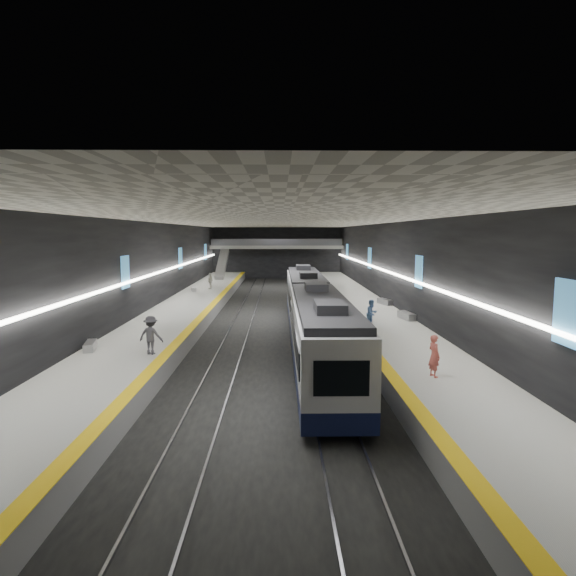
{
  "coord_description": "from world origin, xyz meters",
  "views": [
    {
      "loc": [
        0.49,
        -40.4,
        7.1
      ],
      "look_at": [
        1.2,
        2.48,
        2.2
      ],
      "focal_mm": 30.0,
      "sensor_mm": 36.0,
      "label": 1
    }
  ],
  "objects_px": {
    "bench_left_near": "(90,346)",
    "bench_left_far": "(194,289)",
    "escalator": "(222,264)",
    "passenger_right_a": "(434,356)",
    "train": "(312,310)",
    "passenger_right_b": "(372,314)",
    "passenger_left_a": "(210,281)",
    "bench_right_near": "(406,316)",
    "passenger_left_b": "(151,335)",
    "bench_right_far": "(385,302)"
  },
  "relations": [
    {
      "from": "bench_left_near",
      "to": "bench_left_far",
      "type": "height_order",
      "value": "bench_left_far"
    },
    {
      "from": "escalator",
      "to": "passenger_right_a",
      "type": "xyz_separation_m",
      "value": [
        14.52,
        -46.59,
        -0.99
      ]
    },
    {
      "from": "train",
      "to": "passenger_right_b",
      "type": "relative_size",
      "value": 16.67
    },
    {
      "from": "passenger_right_a",
      "to": "passenger_right_b",
      "type": "bearing_deg",
      "value": -13.53
    },
    {
      "from": "escalator",
      "to": "passenger_left_a",
      "type": "relative_size",
      "value": 4.5
    },
    {
      "from": "passenger_right_b",
      "to": "passenger_left_a",
      "type": "distance_m",
      "value": 25.57
    },
    {
      "from": "passenger_right_b",
      "to": "passenger_left_a",
      "type": "relative_size",
      "value": 1.01
    },
    {
      "from": "train",
      "to": "bench_right_near",
      "type": "height_order",
      "value": "train"
    },
    {
      "from": "bench_right_near",
      "to": "passenger_right_b",
      "type": "bearing_deg",
      "value": -145.23
    },
    {
      "from": "passenger_left_a",
      "to": "passenger_left_b",
      "type": "relative_size",
      "value": 0.92
    },
    {
      "from": "bench_left_far",
      "to": "passenger_right_b",
      "type": "bearing_deg",
      "value": -66.4
    },
    {
      "from": "bench_right_near",
      "to": "passenger_left_a",
      "type": "xyz_separation_m",
      "value": [
        -16.64,
        18.75,
        0.64
      ]
    },
    {
      "from": "bench_right_far",
      "to": "passenger_right_a",
      "type": "xyz_separation_m",
      "value": [
        -2.48,
        -20.88,
        0.67
      ]
    },
    {
      "from": "train",
      "to": "passenger_left_b",
      "type": "bearing_deg",
      "value": -142.98
    },
    {
      "from": "escalator",
      "to": "bench_left_far",
      "type": "xyz_separation_m",
      "value": [
        -1.19,
        -15.59,
        -1.69
      ]
    },
    {
      "from": "bench_left_far",
      "to": "passenger_right_a",
      "type": "relative_size",
      "value": 0.95
    },
    {
      "from": "bench_left_far",
      "to": "passenger_right_b",
      "type": "xyz_separation_m",
      "value": [
        15.14,
        -20.08,
        0.69
      ]
    },
    {
      "from": "passenger_right_a",
      "to": "passenger_left_a",
      "type": "xyz_separation_m",
      "value": [
        -14.16,
        32.58,
        -0.02
      ]
    },
    {
      "from": "passenger_right_b",
      "to": "bench_right_near",
      "type": "bearing_deg",
      "value": 6.17
    },
    {
      "from": "bench_left_near",
      "to": "bench_right_near",
      "type": "xyz_separation_m",
      "value": [
        19.0,
        8.74,
        0.04
      ]
    },
    {
      "from": "escalator",
      "to": "passenger_right_b",
      "type": "distance_m",
      "value": 38.32
    },
    {
      "from": "bench_right_far",
      "to": "bench_left_far",
      "type": "bearing_deg",
      "value": 134.56
    },
    {
      "from": "passenger_left_b",
      "to": "bench_left_near",
      "type": "bearing_deg",
      "value": -3.83
    },
    {
      "from": "bench_right_near",
      "to": "passenger_right_b",
      "type": "distance_m",
      "value": 4.27
    },
    {
      "from": "bench_left_far",
      "to": "passenger_left_b",
      "type": "relative_size",
      "value": 0.89
    },
    {
      "from": "bench_left_far",
      "to": "bench_right_near",
      "type": "height_order",
      "value": "bench_right_near"
    },
    {
      "from": "passenger_left_a",
      "to": "passenger_left_b",
      "type": "height_order",
      "value": "passenger_left_b"
    },
    {
      "from": "escalator",
      "to": "passenger_left_b",
      "type": "bearing_deg",
      "value": -88.02
    },
    {
      "from": "bench_left_far",
      "to": "escalator",
      "type": "bearing_deg",
      "value": 72.24
    },
    {
      "from": "bench_left_near",
      "to": "passenger_right_a",
      "type": "distance_m",
      "value": 17.3
    },
    {
      "from": "passenger_left_b",
      "to": "bench_right_far",
      "type": "bearing_deg",
      "value": -120.55
    },
    {
      "from": "train",
      "to": "passenger_right_b",
      "type": "xyz_separation_m",
      "value": [
        3.95,
        0.38,
        -0.29
      ]
    },
    {
      "from": "train",
      "to": "passenger_left_a",
      "type": "distance_m",
      "value": 24.07
    },
    {
      "from": "train",
      "to": "passenger_right_a",
      "type": "bearing_deg",
      "value": -66.76
    },
    {
      "from": "train",
      "to": "passenger_right_a",
      "type": "distance_m",
      "value": 11.46
    },
    {
      "from": "bench_left_far",
      "to": "bench_right_near",
      "type": "relative_size",
      "value": 0.85
    },
    {
      "from": "bench_right_far",
      "to": "passenger_left_a",
      "type": "distance_m",
      "value": 20.35
    },
    {
      "from": "bench_right_far",
      "to": "passenger_left_a",
      "type": "relative_size",
      "value": 1.09
    },
    {
      "from": "bench_right_near",
      "to": "escalator",
      "type": "bearing_deg",
      "value": 108.52
    },
    {
      "from": "train",
      "to": "bench_left_far",
      "type": "distance_m",
      "value": 23.35
    },
    {
      "from": "bench_right_far",
      "to": "passenger_right_a",
      "type": "height_order",
      "value": "passenger_right_a"
    },
    {
      "from": "bench_right_near",
      "to": "bench_right_far",
      "type": "bearing_deg",
      "value": 81.09
    },
    {
      "from": "train",
      "to": "passenger_right_b",
      "type": "height_order",
      "value": "train"
    },
    {
      "from": "bench_right_near",
      "to": "bench_left_near",
      "type": "bearing_deg",
      "value": -164.22
    },
    {
      "from": "bench_left_far",
      "to": "passenger_left_b",
      "type": "xyz_separation_m",
      "value": [
        2.66,
        -26.9,
        0.76
      ]
    },
    {
      "from": "bench_right_near",
      "to": "passenger_right_a",
      "type": "xyz_separation_m",
      "value": [
        -2.48,
        -13.83,
        0.66
      ]
    },
    {
      "from": "bench_left_near",
      "to": "passenger_right_b",
      "type": "distance_m",
      "value": 16.99
    },
    {
      "from": "bench_right_near",
      "to": "passenger_right_b",
      "type": "xyz_separation_m",
      "value": [
        -3.05,
        -2.92,
        0.65
      ]
    },
    {
      "from": "bench_right_far",
      "to": "passenger_left_a",
      "type": "bearing_deg",
      "value": 128.52
    },
    {
      "from": "passenger_left_b",
      "to": "passenger_right_b",
      "type": "bearing_deg",
      "value": -139.11
    }
  ]
}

